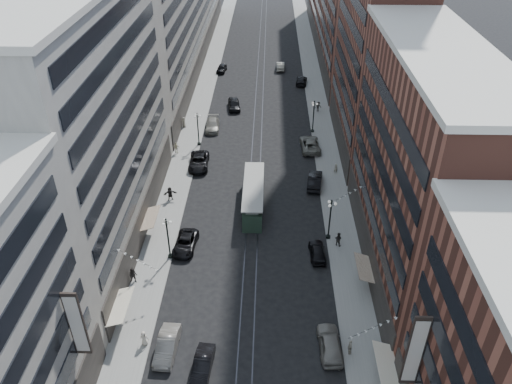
# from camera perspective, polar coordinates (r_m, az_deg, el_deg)

# --- Properties ---
(ground) EXTENTS (220.00, 220.00, 0.00)m
(ground) POSITION_cam_1_polar(r_m,az_deg,el_deg) (84.21, 0.16, 6.89)
(ground) COLOR black
(ground) RESTS_ON ground
(sidewalk_west) EXTENTS (4.00, 180.00, 0.15)m
(sidewalk_west) POSITION_cam_1_polar(r_m,az_deg,el_deg) (94.05, -6.50, 9.74)
(sidewalk_west) COLOR gray
(sidewalk_west) RESTS_ON ground
(sidewalk_east) EXTENTS (4.00, 180.00, 0.15)m
(sidewalk_east) POSITION_cam_1_polar(r_m,az_deg,el_deg) (93.63, 7.16, 9.58)
(sidewalk_east) COLOR gray
(sidewalk_east) RESTS_ON ground
(rail_west) EXTENTS (0.12, 180.00, 0.02)m
(rail_west) POSITION_cam_1_polar(r_m,az_deg,el_deg) (93.24, -0.12, 9.69)
(rail_west) COLOR #2D2D33
(rail_west) RESTS_ON ground
(rail_east) EXTENTS (0.12, 180.00, 0.02)m
(rail_east) POSITION_cam_1_polar(r_m,az_deg,el_deg) (93.21, 0.75, 9.68)
(rail_east) COLOR #2D2D33
(rail_east) RESTS_ON ground
(building_west_mid) EXTENTS (8.00, 36.00, 28.00)m
(building_west_mid) POSITION_cam_1_polar(r_m,az_deg,el_deg) (56.96, -18.01, 7.01)
(building_west_mid) COLOR #9A9689
(building_west_mid) RESTS_ON ground
(building_west_far) EXTENTS (8.00, 90.00, 26.00)m
(building_west_far) POSITION_cam_1_polar(r_m,az_deg,el_deg) (115.39, -8.42, 20.93)
(building_west_far) COLOR #9A9689
(building_west_far) RESTS_ON ground
(building_east_mid) EXTENTS (8.00, 30.00, 24.00)m
(building_east_mid) POSITION_cam_1_polar(r_m,az_deg,el_deg) (52.62, 18.14, 2.17)
(building_east_mid) COLOR brown
(building_east_mid) RESTS_ON ground
(building_east_tower) EXTENTS (8.00, 26.00, 42.00)m
(building_east_tower) POSITION_cam_1_polar(r_m,az_deg,el_deg) (74.64, 14.10, 19.62)
(building_east_tower) COLOR brown
(building_east_tower) RESTS_ON ground
(lamppost_sw_far) EXTENTS (1.03, 1.14, 5.52)m
(lamppost_sw_far) POSITION_cam_1_polar(r_m,az_deg,el_deg) (56.60, -10.03, -5.08)
(lamppost_sw_far) COLOR black
(lamppost_sw_far) RESTS_ON sidewalk_west
(lamppost_sw_mid) EXTENTS (1.03, 1.14, 5.52)m
(lamppost_sw_mid) POSITION_cam_1_polar(r_m,az_deg,el_deg) (79.09, -6.65, 7.29)
(lamppost_sw_mid) COLOR black
(lamppost_sw_mid) RESTS_ON sidewalk_west
(lamppost_se_far) EXTENTS (1.03, 1.14, 5.52)m
(lamppost_se_far) POSITION_cam_1_polar(r_m,az_deg,el_deg) (59.15, 8.45, -2.96)
(lamppost_se_far) COLOR black
(lamppost_se_far) RESTS_ON sidewalk_east
(lamppost_se_mid) EXTENTS (1.03, 1.14, 5.52)m
(lamppost_se_mid) POSITION_cam_1_polar(r_m,az_deg,el_deg) (83.16, 6.59, 8.67)
(lamppost_se_mid) COLOR black
(lamppost_se_mid) RESTS_ON sidewalk_east
(streetcar) EXTENTS (2.59, 11.72, 3.24)m
(streetcar) POSITION_cam_1_polar(r_m,az_deg,el_deg) (64.95, -0.30, -0.54)
(streetcar) COLOR #24392A
(streetcar) RESTS_ON ground
(car_1) EXTENTS (1.95, 4.99, 1.62)m
(car_1) POSITION_cam_1_polar(r_m,az_deg,el_deg) (48.80, -10.14, -16.88)
(car_1) COLOR slate
(car_1) RESTS_ON ground
(car_2) EXTENTS (2.77, 5.35, 1.44)m
(car_2) POSITION_cam_1_polar(r_m,az_deg,el_deg) (59.21, -8.07, -5.81)
(car_2) COLOR black
(car_2) RESTS_ON ground
(car_4) EXTENTS (2.29, 5.16, 1.73)m
(car_4) POSITION_cam_1_polar(r_m,az_deg,el_deg) (48.66, 8.45, -16.75)
(car_4) COLOR slate
(car_4) RESTS_ON ground
(car_5) EXTENTS (1.95, 4.59, 1.47)m
(car_5) POSITION_cam_1_polar(r_m,az_deg,el_deg) (47.13, -6.12, -19.05)
(car_5) COLOR black
(car_5) RESTS_ON ground
(pedestrian_1) EXTENTS (0.82, 0.47, 1.63)m
(pedestrian_1) POSITION_cam_1_polar(r_m,az_deg,el_deg) (49.55, -12.67, -15.98)
(pedestrian_1) COLOR beige
(pedestrian_1) RESTS_ON sidewalk_west
(pedestrian_2) EXTENTS (0.93, 0.52, 1.90)m
(pedestrian_2) POSITION_cam_1_polar(r_m,az_deg,el_deg) (55.58, -13.86, -9.25)
(pedestrian_2) COLOR black
(pedestrian_2) RESTS_ON sidewalk_west
(pedestrian_4) EXTENTS (0.51, 1.01, 1.67)m
(pedestrian_4) POSITION_cam_1_polar(r_m,az_deg,el_deg) (48.53, 10.70, -17.02)
(pedestrian_4) COLOR #B5AB96
(pedestrian_4) RESTS_ON sidewalk_east
(car_7) EXTENTS (3.00, 6.10, 1.67)m
(car_7) POSITION_cam_1_polar(r_m,az_deg,el_deg) (74.36, -6.55, 3.47)
(car_7) COLOR black
(car_7) RESTS_ON ground
(car_8) EXTENTS (2.46, 5.57, 1.59)m
(car_8) POSITION_cam_1_polar(r_m,az_deg,el_deg) (85.08, -5.00, 7.66)
(car_8) COLOR gray
(car_8) RESTS_ON ground
(car_9) EXTENTS (2.27, 4.55, 1.49)m
(car_9) POSITION_cam_1_polar(r_m,az_deg,el_deg) (110.15, -3.95, 13.91)
(car_9) COLOR black
(car_9) RESTS_ON ground
(car_10) EXTENTS (2.56, 5.51, 1.75)m
(car_10) POSITION_cam_1_polar(r_m,az_deg,el_deg) (69.89, 6.74, 1.33)
(car_10) COLOR black
(car_10) RESTS_ON ground
(car_11) EXTENTS (3.19, 6.30, 1.71)m
(car_11) POSITION_cam_1_polar(r_m,az_deg,el_deg) (79.04, 6.19, 5.47)
(car_11) COLOR slate
(car_11) RESTS_ON ground
(car_12) EXTENTS (2.63, 5.32, 1.49)m
(car_12) POSITION_cam_1_polar(r_m,az_deg,el_deg) (103.84, 5.22, 12.59)
(car_12) COLOR black
(car_12) RESTS_ON ground
(car_13) EXTENTS (2.76, 5.37, 1.75)m
(car_13) POSITION_cam_1_polar(r_m,az_deg,el_deg) (92.34, -2.53, 10.00)
(car_13) COLOR black
(car_13) RESTS_ON ground
(car_14) EXTENTS (1.70, 4.79, 1.58)m
(car_14) POSITION_cam_1_polar(r_m,az_deg,el_deg) (111.30, 2.81, 14.19)
(car_14) COLOR gray
(car_14) RESTS_ON ground
(pedestrian_5) EXTENTS (1.84, 1.06, 1.91)m
(pedestrian_5) POSITION_cam_1_polar(r_m,az_deg,el_deg) (67.23, -9.79, -0.17)
(pedestrian_5) COLOR black
(pedestrian_5) RESTS_ON sidewalk_west
(pedestrian_6) EXTENTS (1.18, 0.72, 1.88)m
(pedestrian_6) POSITION_cam_1_polar(r_m,az_deg,el_deg) (78.04, -9.10, 5.02)
(pedestrian_6) COLOR #BAB59A
(pedestrian_6) RESTS_ON sidewalk_west
(pedestrian_7) EXTENTS (0.99, 0.85, 1.79)m
(pedestrian_7) POSITION_cam_1_polar(r_m,az_deg,el_deg) (59.49, 9.38, -5.32)
(pedestrian_7) COLOR black
(pedestrian_7) RESTS_ON sidewalk_east
(pedestrian_8) EXTENTS (0.60, 0.40, 1.63)m
(pedestrian_8) POSITION_cam_1_polar(r_m,az_deg,el_deg) (72.81, 9.08, 2.65)
(pedestrian_8) COLOR #B1AB92
(pedestrian_8) RESTS_ON sidewalk_east
(pedestrian_9) EXTENTS (1.28, 0.76, 1.86)m
(pedestrian_9) POSITION_cam_1_polar(r_m,az_deg,el_deg) (91.46, 7.11, 9.66)
(pedestrian_9) COLOR black
(pedestrian_9) RESTS_ON sidewalk_east
(car_extra_0) EXTENTS (1.97, 4.44, 1.48)m
(car_extra_0) POSITION_cam_1_polar(r_m,az_deg,el_deg) (57.92, 7.03, -6.73)
(car_extra_0) COLOR black
(car_extra_0) RESTS_ON ground
(pedestrian_extra_2) EXTENTS (0.81, 0.98, 1.75)m
(pedestrian_extra_2) POSITION_cam_1_polar(r_m,az_deg,el_deg) (86.04, -8.23, 7.91)
(pedestrian_extra_2) COLOR #9D9782
(pedestrian_extra_2) RESTS_ON sidewalk_west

